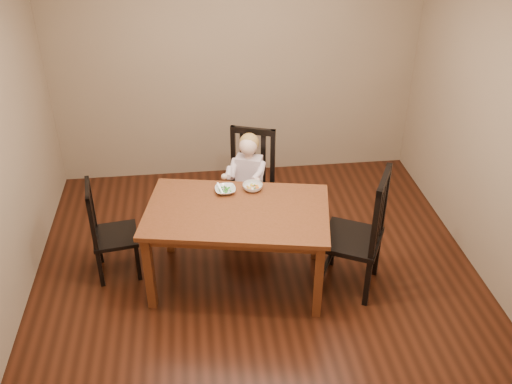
{
  "coord_description": "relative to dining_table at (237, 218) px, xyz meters",
  "views": [
    {
      "loc": [
        -0.48,
        -3.91,
        3.37
      ],
      "look_at": [
        0.01,
        0.25,
        0.76
      ],
      "focal_mm": 40.0,
      "sensor_mm": 36.0,
      "label": 1
    }
  ],
  "objects": [
    {
      "name": "bowl_peas",
      "position": [
        -0.08,
        0.28,
        0.11
      ],
      "size": [
        0.18,
        0.18,
        0.04
      ],
      "primitive_type": "imported",
      "rotation": [
        0.0,
        0.0,
        0.03
      ],
      "color": "silver",
      "rests_on": "dining_table"
    },
    {
      "name": "dining_table",
      "position": [
        0.0,
        0.0,
        0.0
      ],
      "size": [
        1.66,
        1.18,
        0.76
      ],
      "rotation": [
        0.0,
        0.0,
        -0.19
      ],
      "color": "#542D13",
      "rests_on": "room"
    },
    {
      "name": "chair_left",
      "position": [
        -1.11,
        0.25,
        -0.23
      ],
      "size": [
        0.43,
        0.45,
        0.92
      ],
      "rotation": [
        0.0,
        0.0,
        -1.43
      ],
      "color": "black",
      "rests_on": "room"
    },
    {
      "name": "chair_right",
      "position": [
        1.01,
        -0.18,
        -0.12
      ],
      "size": [
        0.64,
        0.65,
        1.14
      ],
      "rotation": [
        0.0,
        0.0,
        1.09
      ],
      "color": "black",
      "rests_on": "room"
    },
    {
      "name": "chair_child",
      "position": [
        0.19,
        0.79,
        -0.16
      ],
      "size": [
        0.57,
        0.56,
        1.05
      ],
      "rotation": [
        0.0,
        0.0,
        2.8
      ],
      "color": "black",
      "rests_on": "room"
    },
    {
      "name": "bowl_veg",
      "position": [
        0.16,
        0.3,
        0.12
      ],
      "size": [
        0.19,
        0.19,
        0.05
      ],
      "primitive_type": "imported",
      "rotation": [
        0.0,
        0.0,
        -0.07
      ],
      "color": "silver",
      "rests_on": "dining_table"
    },
    {
      "name": "room",
      "position": [
        0.18,
        -0.0,
        0.68
      ],
      "size": [
        4.01,
        4.01,
        2.71
      ],
      "color": "#3C190C",
      "rests_on": "ground"
    },
    {
      "name": "toddler",
      "position": [
        0.17,
        0.74,
        -0.02
      ],
      "size": [
        0.44,
        0.49,
        0.56
      ],
      "primitive_type": null,
      "rotation": [
        0.0,
        0.0,
        2.8
      ],
      "color": "beige",
      "rests_on": "chair_child"
    },
    {
      "name": "fork",
      "position": [
        -0.12,
        0.27,
        0.13
      ],
      "size": [
        0.05,
        0.13,
        0.05
      ],
      "rotation": [
        0.0,
        0.0,
        0.32
      ],
      "color": "silver",
      "rests_on": "bowl_peas"
    }
  ]
}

